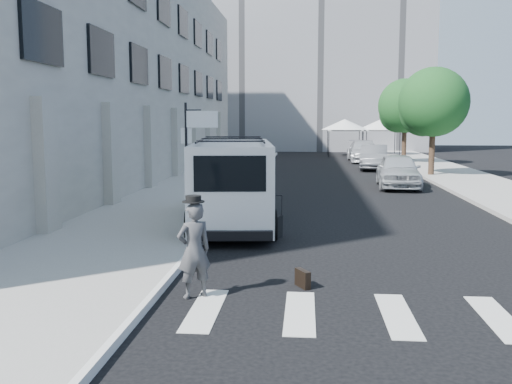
% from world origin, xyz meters
% --- Properties ---
extents(ground, '(120.00, 120.00, 0.00)m').
position_xyz_m(ground, '(0.00, 0.00, 0.00)').
color(ground, black).
rests_on(ground, ground).
extents(sidewalk_left, '(4.50, 48.00, 0.15)m').
position_xyz_m(sidewalk_left, '(-4.25, 16.00, 0.07)').
color(sidewalk_left, gray).
rests_on(sidewalk_left, ground).
extents(sidewalk_right, '(4.00, 56.00, 0.15)m').
position_xyz_m(sidewalk_right, '(9.00, 20.00, 0.07)').
color(sidewalk_right, gray).
rests_on(sidewalk_right, ground).
extents(building_left, '(10.00, 44.00, 12.00)m').
position_xyz_m(building_left, '(-11.50, 18.00, 6.00)').
color(building_left, gray).
rests_on(building_left, ground).
extents(building_far, '(22.00, 12.00, 25.00)m').
position_xyz_m(building_far, '(2.00, 50.00, 12.50)').
color(building_far, slate).
rests_on(building_far, ground).
extents(sign_pole, '(1.03, 0.07, 3.50)m').
position_xyz_m(sign_pole, '(-2.36, 3.20, 2.65)').
color(sign_pole, black).
rests_on(sign_pole, sidewalk_left).
extents(tree_near, '(3.80, 3.83, 6.03)m').
position_xyz_m(tree_near, '(7.50, 20.15, 3.97)').
color(tree_near, black).
rests_on(tree_near, ground).
extents(tree_far, '(3.80, 3.83, 6.03)m').
position_xyz_m(tree_far, '(7.50, 29.15, 3.97)').
color(tree_far, black).
rests_on(tree_far, ground).
extents(tent_left, '(4.00, 4.00, 3.20)m').
position_xyz_m(tent_left, '(4.00, 38.00, 2.71)').
color(tent_left, black).
rests_on(tent_left, ground).
extents(tent_right, '(4.00, 4.00, 3.20)m').
position_xyz_m(tent_right, '(7.20, 38.50, 2.71)').
color(tent_right, black).
rests_on(tent_right, ground).
extents(businessman, '(0.76, 0.69, 1.74)m').
position_xyz_m(businessman, '(-1.31, -2.35, 0.87)').
color(businessman, '#3E3E40').
rests_on(businessman, ground).
extents(briefcase, '(0.32, 0.44, 0.34)m').
position_xyz_m(briefcase, '(0.63, -1.55, 0.17)').
color(briefcase, black).
rests_on(briefcase, ground).
extents(suitcase, '(0.37, 0.47, 1.15)m').
position_xyz_m(suitcase, '(-0.12, 3.00, 0.31)').
color(suitcase, black).
rests_on(suitcase, ground).
extents(cargo_van, '(2.93, 6.95, 2.52)m').
position_xyz_m(cargo_van, '(-1.53, 4.73, 1.30)').
color(cargo_van, silver).
rests_on(cargo_van, ground).
extents(parked_car_a, '(2.25, 4.86, 1.61)m').
position_xyz_m(parked_car_a, '(5.00, 14.95, 0.81)').
color(parked_car_a, '#AEB2B6').
rests_on(parked_car_a, ground).
extents(parked_car_b, '(2.20, 4.89, 1.56)m').
position_xyz_m(parked_car_b, '(5.00, 24.68, 0.78)').
color(parked_car_b, slate).
rests_on(parked_car_b, ground).
extents(parked_car_c, '(2.26, 5.50, 1.59)m').
position_xyz_m(parked_car_c, '(5.00, 31.23, 0.80)').
color(parked_car_c, '#B3B6BC').
rests_on(parked_car_c, ground).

